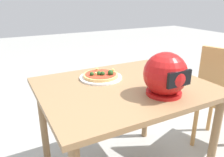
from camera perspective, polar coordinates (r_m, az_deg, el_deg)
dining_table at (r=1.41m, az=3.07°, el=-5.16°), size 1.03×0.83×0.73m
pizza_plate at (r=1.49m, az=-2.91°, el=0.28°), size 0.28×0.28×0.01m
pizza at (r=1.48m, az=-2.83°, el=0.93°), size 0.23×0.23×0.05m
motorcycle_helmet at (r=1.23m, az=13.55°, el=0.86°), size 0.24×0.24×0.24m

